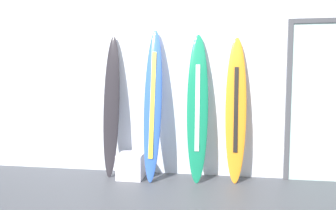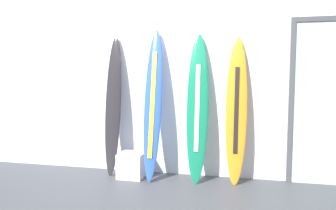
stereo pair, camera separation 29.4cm
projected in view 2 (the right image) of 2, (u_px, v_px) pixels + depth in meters
The scene contains 7 objects.
ground at pixel (150, 209), 3.37m from camera, with size 8.00×8.00×0.04m, color #424449.
wall_back at pixel (175, 74), 4.50m from camera, with size 7.20×0.20×2.80m, color silver.
surfboard_charcoal at pixel (113, 106), 4.44m from camera, with size 0.23×0.33×1.93m.
surfboard_cobalt at pixel (153, 106), 4.23m from camera, with size 0.24×0.46×2.00m.
surfboard_emerald at pixel (197, 109), 4.15m from camera, with size 0.29×0.39×1.93m.
surfboard_sunset at pixel (236, 111), 4.08m from camera, with size 0.28×0.35×1.89m.
display_block_left at pixel (132, 165), 4.35m from camera, with size 0.34×0.34×0.33m.
Camera 2 is at (0.90, -3.13, 1.38)m, focal length 34.17 mm.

